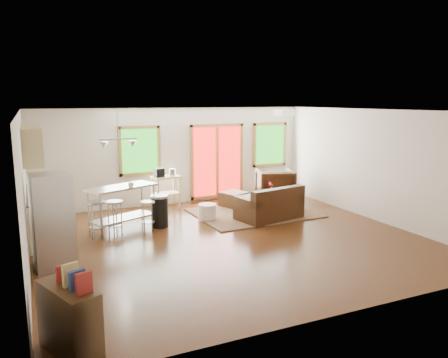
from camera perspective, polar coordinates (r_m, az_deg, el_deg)
name	(u,v)px	position (r m, az deg, el deg)	size (l,w,h in m)	color
floor	(230,239)	(9.02, 0.78, -7.90)	(7.50, 7.00, 0.02)	#32190A
ceiling	(230,110)	(8.57, 0.83, 8.98)	(7.50, 7.00, 0.02)	silver
back_wall	(176,156)	(11.94, -6.30, 2.99)	(7.50, 0.02, 2.60)	beige
left_wall	(24,193)	(7.92, -24.71, -1.62)	(0.02, 7.00, 2.60)	beige
right_wall	(376,165)	(10.82, 19.20, 1.71)	(0.02, 7.00, 2.60)	beige
front_wall	(346,220)	(5.79, 15.64, -5.19)	(7.50, 0.02, 2.60)	beige
window_left	(140,151)	(11.61, -10.96, 3.64)	(1.10, 0.05, 1.30)	#185614
french_doors	(217,161)	(12.34, -0.90, 2.34)	(1.60, 0.05, 2.10)	#B2130F
window_right	(270,145)	(13.05, 6.00, 4.49)	(1.10, 0.05, 1.30)	#185614
rug	(254,213)	(11.00, 3.92, -4.44)	(2.89, 2.22, 0.03)	#455936
loveseat	(270,206)	(10.41, 6.04, -3.59)	(1.65, 1.13, 0.81)	black
coffee_table	(259,197)	(11.39, 4.54, -2.33)	(1.07, 0.82, 0.38)	#322110
armchair	(275,184)	(12.26, 6.66, -0.63)	(0.97, 0.91, 1.00)	black
ottoman	(234,199)	(11.61, 1.29, -2.69)	(0.60, 0.60, 0.40)	black
pouf	(207,212)	(10.38, -2.21, -4.32)	(0.43, 0.43, 0.38)	silver
vase	(271,190)	(11.25, 6.17, -1.48)	(0.23, 0.23, 0.34)	silver
book	(273,188)	(11.44, 6.36, -1.13)	(0.23, 0.03, 0.30)	maroon
cabinets	(40,193)	(9.66, -22.88, -1.74)	(0.64, 2.24, 2.30)	tan
refrigerator	(53,221)	(7.93, -21.42, -5.07)	(0.71, 0.69, 1.61)	#B7BABC
island	(122,200)	(9.79, -13.14, -2.65)	(1.63, 1.16, 0.96)	#B7BABC
cup	(131,184)	(9.64, -12.07, -0.66)	(0.12, 0.10, 0.12)	silver
bar_stool_a	(97,211)	(9.30, -16.32, -4.00)	(0.41, 0.41, 0.78)	#B7BABC
bar_stool_b	(115,210)	(9.38, -14.09, -3.94)	(0.46, 0.46, 0.74)	#B7BABC
bar_stool_c	(148,209)	(9.56, -9.94, -3.88)	(0.38, 0.38, 0.66)	#B7BABC
trash_can	(160,211)	(9.88, -8.40, -4.13)	(0.42, 0.42, 0.72)	black
kitchen_cart	(165,181)	(11.40, -7.68, -0.24)	(0.76, 0.54, 1.08)	tan
bookshelf	(69,319)	(5.37, -19.55, -16.84)	(0.65, 0.95, 1.05)	#322110
ceiling_flush	(284,113)	(9.87, 7.89, 8.59)	(0.35, 0.35, 0.12)	white
pendant_light	(118,144)	(9.48, -13.62, 4.50)	(0.80, 0.18, 0.79)	gray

